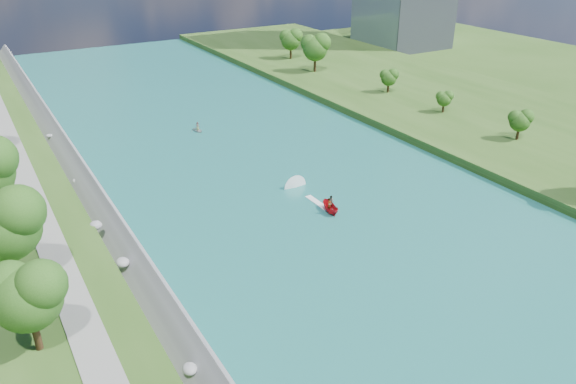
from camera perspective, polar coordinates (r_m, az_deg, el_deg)
ground at (r=64.15m, az=10.58°, el=-7.51°), size 260.00×260.00×0.00m
river_water at (r=78.05m, az=1.14°, el=-0.62°), size 55.00×240.00×0.10m
berm_east at (r=110.14m, az=23.79°, el=5.57°), size 44.00×240.00×1.50m
riprap_bank at (r=67.81m, az=-17.33°, el=-4.57°), size 4.04×236.00×4.05m
riverside_path at (r=67.29m, az=-23.23°, el=-4.13°), size 3.00×200.00×0.10m
trees_east at (r=112.65m, az=13.02°, el=10.48°), size 13.86×133.19×11.08m
motorboat at (r=75.72m, az=3.44°, el=-0.99°), size 3.60×18.66×2.25m
raft at (r=104.51m, az=-9.15°, el=6.30°), size 2.28×2.87×1.70m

